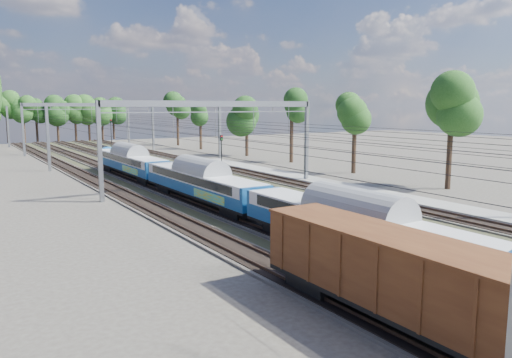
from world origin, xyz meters
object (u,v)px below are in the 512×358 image
worker (103,151)px  signal_far (111,129)px  emu_train (203,178)px  freight_boxcar (402,277)px  signal_near (222,152)px

worker → signal_far: signal_far is taller
emu_train → worker: bearing=84.8°
worker → freight_boxcar: bearing=169.4°
freight_boxcar → worker: size_ratio=6.88×
emu_train → freight_boxcar: emu_train is taller
emu_train → signal_near: signal_near is taller
freight_boxcar → worker: bearing=83.2°
emu_train → freight_boxcar: size_ratio=4.19×
freight_boxcar → emu_train: bearing=80.2°
freight_boxcar → signal_far: bearing=80.0°
emu_train → worker: 46.65m
signal_far → worker: bearing=-97.9°
worker → signal_far: bearing=-23.0°
emu_train → signal_far: 71.10m
signal_near → freight_boxcar: bearing=-93.9°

